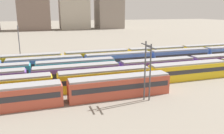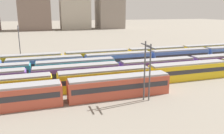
{
  "view_description": "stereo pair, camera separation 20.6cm",
  "coord_description": "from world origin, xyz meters",
  "px_view_note": "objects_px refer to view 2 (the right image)",
  "views": [
    {
      "loc": [
        19.25,
        -35.58,
        14.74
      ],
      "look_at": [
        34.99,
        13.0,
        2.04
      ],
      "focal_mm": 36.65,
      "sensor_mm": 36.0,
      "label": 1
    },
    {
      "loc": [
        19.45,
        -35.65,
        14.74
      ],
      "look_at": [
        34.99,
        13.0,
        2.04
      ],
      "focal_mm": 36.65,
      "sensor_mm": 36.0,
      "label": 2
    }
  ],
  "objects_px": {
    "train_track_0": "(1,98)",
    "train_track_4": "(151,57)",
    "train_track_1": "(105,78)",
    "catenary_pole_2": "(150,70)",
    "catenary_pole_0": "(145,68)",
    "train_track_2": "(77,73)",
    "train_track_5": "(128,55)",
    "catenary_pole_1": "(20,44)"
  },
  "relations": [
    {
      "from": "train_track_4",
      "to": "train_track_0",
      "type": "bearing_deg",
      "value": -149.65
    },
    {
      "from": "catenary_pole_2",
      "to": "train_track_2",
      "type": "bearing_deg",
      "value": 125.87
    },
    {
      "from": "catenary_pole_2",
      "to": "train_track_0",
      "type": "bearing_deg",
      "value": 171.97
    },
    {
      "from": "train_track_0",
      "to": "train_track_2",
      "type": "bearing_deg",
      "value": 38.42
    },
    {
      "from": "train_track_2",
      "to": "train_track_4",
      "type": "height_order",
      "value": "same"
    },
    {
      "from": "train_track_0",
      "to": "catenary_pole_2",
      "type": "height_order",
      "value": "catenary_pole_2"
    },
    {
      "from": "train_track_0",
      "to": "catenary_pole_2",
      "type": "distance_m",
      "value": 23.45
    },
    {
      "from": "train_track_0",
      "to": "catenary_pole_1",
      "type": "height_order",
      "value": "catenary_pole_1"
    },
    {
      "from": "train_track_0",
      "to": "train_track_5",
      "type": "relative_size",
      "value": 0.5
    },
    {
      "from": "train_track_0",
      "to": "catenary_pole_1",
      "type": "relative_size",
      "value": 5.1
    },
    {
      "from": "train_track_0",
      "to": "catenary_pole_0",
      "type": "xyz_separation_m",
      "value": [
        22.26,
        -2.78,
        3.64
      ]
    },
    {
      "from": "catenary_pole_1",
      "to": "train_track_1",
      "type": "bearing_deg",
      "value": -54.9
    },
    {
      "from": "train_track_2",
      "to": "catenary_pole_1",
      "type": "height_order",
      "value": "catenary_pole_1"
    },
    {
      "from": "train_track_2",
      "to": "train_track_5",
      "type": "height_order",
      "value": "same"
    },
    {
      "from": "catenary_pole_0",
      "to": "train_track_2",
      "type": "bearing_deg",
      "value": 124.78
    },
    {
      "from": "train_track_0",
      "to": "catenary_pole_0",
      "type": "height_order",
      "value": "catenary_pole_0"
    },
    {
      "from": "train_track_0",
      "to": "train_track_1",
      "type": "height_order",
      "value": "same"
    },
    {
      "from": "train_track_2",
      "to": "train_track_5",
      "type": "distance_m",
      "value": 23.66
    },
    {
      "from": "train_track_0",
      "to": "train_track_4",
      "type": "height_order",
      "value": "same"
    },
    {
      "from": "train_track_1",
      "to": "catenary_pole_0",
      "type": "height_order",
      "value": "catenary_pole_0"
    },
    {
      "from": "train_track_5",
      "to": "train_track_1",
      "type": "bearing_deg",
      "value": -122.38
    },
    {
      "from": "train_track_1",
      "to": "catenary_pole_0",
      "type": "xyz_separation_m",
      "value": [
        4.56,
        -7.98,
        3.64
      ]
    },
    {
      "from": "train_track_0",
      "to": "train_track_4",
      "type": "relative_size",
      "value": 0.5
    },
    {
      "from": "train_track_1",
      "to": "catenary_pole_1",
      "type": "bearing_deg",
      "value": 125.1
    },
    {
      "from": "catenary_pole_0",
      "to": "catenary_pole_2",
      "type": "bearing_deg",
      "value": -32.97
    },
    {
      "from": "train_track_2",
      "to": "train_track_4",
      "type": "xyz_separation_m",
      "value": [
        22.42,
        10.4,
        0.0
      ]
    },
    {
      "from": "catenary_pole_0",
      "to": "train_track_0",
      "type": "bearing_deg",
      "value": 172.89
    },
    {
      "from": "train_track_2",
      "to": "catenary_pole_0",
      "type": "height_order",
      "value": "catenary_pole_0"
    },
    {
      "from": "train_track_5",
      "to": "catenary_pole_2",
      "type": "xyz_separation_m",
      "value": [
        -7.92,
        -29.24,
        3.42
      ]
    },
    {
      "from": "train_track_1",
      "to": "catenary_pole_2",
      "type": "relative_size",
      "value": 9.78
    },
    {
      "from": "catenary_pole_0",
      "to": "train_track_4",
      "type": "bearing_deg",
      "value": 60.63
    },
    {
      "from": "train_track_4",
      "to": "train_track_5",
      "type": "distance_m",
      "value": 6.97
    },
    {
      "from": "train_track_1",
      "to": "train_track_4",
      "type": "relative_size",
      "value": 0.83
    },
    {
      "from": "train_track_1",
      "to": "train_track_4",
      "type": "height_order",
      "value": "same"
    },
    {
      "from": "train_track_5",
      "to": "catenary_pole_0",
      "type": "height_order",
      "value": "catenary_pole_0"
    },
    {
      "from": "train_track_1",
      "to": "catenary_pole_2",
      "type": "distance_m",
      "value": 10.53
    },
    {
      "from": "train_track_1",
      "to": "catenary_pole_2",
      "type": "height_order",
      "value": "catenary_pole_2"
    },
    {
      "from": "catenary_pole_0",
      "to": "catenary_pole_1",
      "type": "relative_size",
      "value": 0.91
    },
    {
      "from": "catenary_pole_0",
      "to": "catenary_pole_1",
      "type": "height_order",
      "value": "catenary_pole_1"
    },
    {
      "from": "train_track_2",
      "to": "train_track_4",
      "type": "bearing_deg",
      "value": 24.89
    },
    {
      "from": "train_track_1",
      "to": "train_track_0",
      "type": "bearing_deg",
      "value": -163.63
    },
    {
      "from": "train_track_0",
      "to": "train_track_4",
      "type": "bearing_deg",
      "value": 30.35
    }
  ]
}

